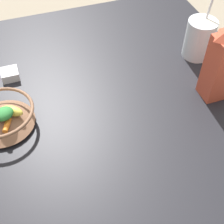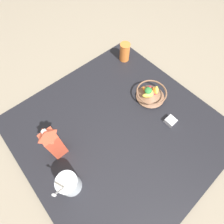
% 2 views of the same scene
% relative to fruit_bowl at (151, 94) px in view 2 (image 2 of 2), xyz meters
% --- Properties ---
extents(ground_plane, '(6.00, 6.00, 0.00)m').
position_rel_fruit_bowl_xyz_m(ground_plane, '(0.31, 0.03, -0.07)').
color(ground_plane, gray).
extents(countertop, '(1.10, 1.10, 0.03)m').
position_rel_fruit_bowl_xyz_m(countertop, '(0.31, 0.03, -0.06)').
color(countertop, black).
rests_on(countertop, ground_plane).
extents(fruit_bowl, '(0.20, 0.20, 0.08)m').
position_rel_fruit_bowl_xyz_m(fruit_bowl, '(0.00, 0.00, 0.00)').
color(fruit_bowl, brown).
rests_on(fruit_bowl, countertop).
extents(milk_carton, '(0.07, 0.07, 0.25)m').
position_rel_fruit_bowl_xyz_m(milk_carton, '(0.65, -0.08, 0.09)').
color(milk_carton, '#CC4C33').
rests_on(milk_carton, countertop).
extents(yogurt_tub, '(0.11, 0.10, 0.25)m').
position_rel_fruit_bowl_xyz_m(yogurt_tub, '(0.70, 0.11, 0.04)').
color(yogurt_tub, silver).
rests_on(yogurt_tub, countertop).
extents(drinking_cup, '(0.08, 0.08, 0.14)m').
position_rel_fruit_bowl_xyz_m(drinking_cup, '(-0.11, -0.37, 0.03)').
color(drinking_cup, orange).
rests_on(drinking_cup, countertop).
extents(spice_jar, '(0.06, 0.06, 0.03)m').
position_rel_fruit_bowl_xyz_m(spice_jar, '(0.04, 0.21, -0.03)').
color(spice_jar, silver).
rests_on(spice_jar, countertop).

